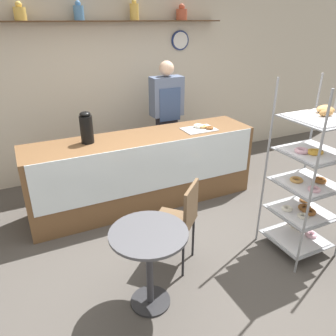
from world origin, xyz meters
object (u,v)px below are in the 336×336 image
object	(u,v)px
cafe_table	(149,251)
donut_tray_counter	(201,128)
pastry_rack	(308,180)
cafe_chair	(181,217)
person_worker	(167,117)
coffee_carafe	(86,128)

from	to	relation	value
cafe_table	donut_tray_counter	distance (m)	2.12
pastry_rack	cafe_chair	bearing A→B (deg)	166.17
cafe_chair	donut_tray_counter	distance (m)	1.57
cafe_table	donut_tray_counter	xyz separation A→B (m)	(1.39, 1.54, 0.41)
person_worker	coffee_carafe	distance (m)	1.39
pastry_rack	cafe_chair	distance (m)	1.31
person_worker	pastry_rack	bearing A→B (deg)	-76.92
pastry_rack	person_worker	size ratio (longest dim) A/B	1.02
person_worker	donut_tray_counter	xyz separation A→B (m)	(0.18, -0.66, 0.00)
donut_tray_counter	pastry_rack	bearing A→B (deg)	-77.80
pastry_rack	cafe_chair	world-z (taller)	pastry_rack
cafe_chair	donut_tray_counter	size ratio (longest dim) A/B	2.11
coffee_carafe	donut_tray_counter	bearing A→B (deg)	-5.33
person_worker	coffee_carafe	size ratio (longest dim) A/B	4.67
pastry_rack	coffee_carafe	distance (m)	2.45
pastry_rack	donut_tray_counter	bearing A→B (deg)	102.20
person_worker	cafe_table	xyz separation A→B (m)	(-1.21, -2.20, -0.40)
coffee_carafe	cafe_table	bearing A→B (deg)	-87.87
coffee_carafe	person_worker	bearing A→B (deg)	22.43
cafe_table	coffee_carafe	world-z (taller)	coffee_carafe
pastry_rack	cafe_table	distance (m)	1.74
person_worker	donut_tray_counter	size ratio (longest dim) A/B	4.10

